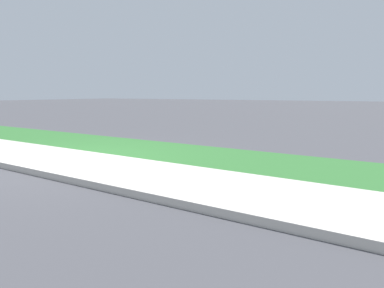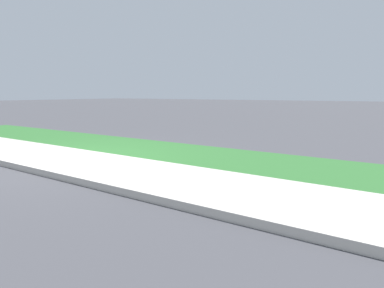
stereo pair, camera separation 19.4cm
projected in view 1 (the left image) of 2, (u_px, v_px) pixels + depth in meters
name	position (u px, v px, depth m)	size (l,w,h in m)	color
ground_plane	(70.00, 161.00, 6.46)	(120.00, 120.00, 0.00)	#424247
sidewalk_pavement	(70.00, 161.00, 6.46)	(18.00, 1.87, 0.01)	#BCB7AD
grass_verge	(133.00, 147.00, 8.19)	(18.00, 2.19, 0.01)	#2D662D
street_curb	(23.00, 168.00, 5.58)	(18.00, 0.16, 0.12)	#BCB7AD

